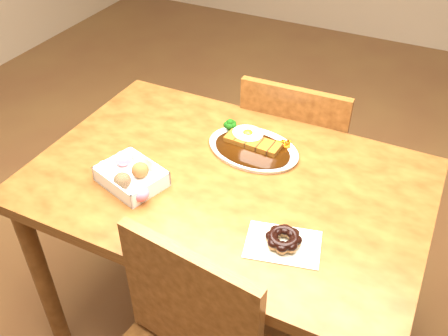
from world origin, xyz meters
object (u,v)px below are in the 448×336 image
at_px(donut_box, 130,176).
at_px(pon_de_ring, 283,239).
at_px(table, 227,202).
at_px(chair_far, 297,159).
at_px(katsu_curry_plate, 252,146).

distance_m(donut_box, pon_de_ring, 0.51).
relative_size(table, chair_far, 1.38).
xyz_separation_m(chair_far, katsu_curry_plate, (-0.05, -0.37, 0.29)).
height_order(table, donut_box, donut_box).
bearing_deg(table, pon_de_ring, -35.74).
xyz_separation_m(donut_box, pon_de_ring, (0.50, -0.03, -0.01)).
distance_m(table, katsu_curry_plate, 0.20).
xyz_separation_m(table, katsu_curry_plate, (0.01, 0.17, 0.11)).
xyz_separation_m(katsu_curry_plate, donut_box, (-0.26, -0.32, 0.01)).
bearing_deg(katsu_curry_plate, table, -93.49).
height_order(chair_far, katsu_curry_plate, chair_far).
bearing_deg(table, donut_box, -149.84).
height_order(donut_box, pon_de_ring, donut_box).
height_order(table, katsu_curry_plate, katsu_curry_plate).
bearing_deg(donut_box, pon_de_ring, -3.93).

